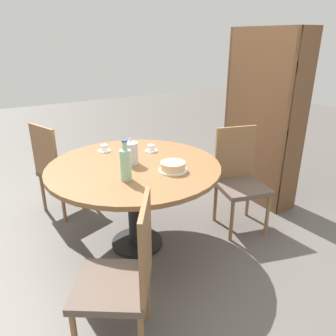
{
  "coord_description": "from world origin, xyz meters",
  "views": [
    {
      "loc": [
        2.26,
        -1.02,
        1.73
      ],
      "look_at": [
        0.0,
        0.32,
        0.67
      ],
      "focal_mm": 35.0,
      "sensor_mm": 36.0,
      "label": 1
    }
  ],
  "objects_px": {
    "bookshelf": "(261,121)",
    "cup_a": "(151,149)",
    "cup_b": "(104,149)",
    "chair_c": "(59,168)",
    "cake_main": "(173,167)",
    "chair_a": "(124,276)",
    "water_bottle": "(126,164)",
    "chair_b": "(239,178)",
    "coffee_pot": "(131,152)"
  },
  "relations": [
    {
      "from": "water_bottle",
      "to": "cup_a",
      "type": "relative_size",
      "value": 2.6
    },
    {
      "from": "coffee_pot",
      "to": "water_bottle",
      "type": "height_order",
      "value": "water_bottle"
    },
    {
      "from": "coffee_pot",
      "to": "cup_a",
      "type": "bearing_deg",
      "value": 123.99
    },
    {
      "from": "coffee_pot",
      "to": "water_bottle",
      "type": "bearing_deg",
      "value": -30.79
    },
    {
      "from": "chair_c",
      "to": "cake_main",
      "type": "bearing_deg",
      "value": -172.73
    },
    {
      "from": "cup_a",
      "to": "chair_a",
      "type": "bearing_deg",
      "value": -34.57
    },
    {
      "from": "bookshelf",
      "to": "cup_a",
      "type": "height_order",
      "value": "bookshelf"
    },
    {
      "from": "cup_a",
      "to": "bookshelf",
      "type": "bearing_deg",
      "value": 88.21
    },
    {
      "from": "cake_main",
      "to": "chair_b",
      "type": "bearing_deg",
      "value": 96.13
    },
    {
      "from": "chair_c",
      "to": "cup_a",
      "type": "xyz_separation_m",
      "value": [
        0.69,
        0.69,
        0.29
      ]
    },
    {
      "from": "chair_a",
      "to": "cup_a",
      "type": "relative_size",
      "value": 8.22
    },
    {
      "from": "cup_b",
      "to": "coffee_pot",
      "type": "bearing_deg",
      "value": 10.76
    },
    {
      "from": "cup_b",
      "to": "cake_main",
      "type": "bearing_deg",
      "value": 22.17
    },
    {
      "from": "chair_b",
      "to": "bookshelf",
      "type": "distance_m",
      "value": 0.8
    },
    {
      "from": "chair_b",
      "to": "chair_c",
      "type": "height_order",
      "value": "same"
    },
    {
      "from": "bookshelf",
      "to": "cup_b",
      "type": "height_order",
      "value": "bookshelf"
    },
    {
      "from": "cup_a",
      "to": "coffee_pot",
      "type": "bearing_deg",
      "value": -56.01
    },
    {
      "from": "chair_c",
      "to": "bookshelf",
      "type": "distance_m",
      "value": 2.16
    },
    {
      "from": "bookshelf",
      "to": "cake_main",
      "type": "xyz_separation_m",
      "value": [
        0.46,
        -1.38,
        -0.09
      ]
    },
    {
      "from": "water_bottle",
      "to": "cup_b",
      "type": "bearing_deg",
      "value": 172.83
    },
    {
      "from": "chair_a",
      "to": "bookshelf",
      "type": "bearing_deg",
      "value": 150.14
    },
    {
      "from": "cup_a",
      "to": "chair_c",
      "type": "bearing_deg",
      "value": -135.04
    },
    {
      "from": "chair_a",
      "to": "cup_b",
      "type": "distance_m",
      "value": 1.42
    },
    {
      "from": "cup_b",
      "to": "water_bottle",
      "type": "bearing_deg",
      "value": -7.17
    },
    {
      "from": "water_bottle",
      "to": "cake_main",
      "type": "xyz_separation_m",
      "value": [
        0.03,
        0.38,
        -0.09
      ]
    },
    {
      "from": "cake_main",
      "to": "cup_b",
      "type": "height_order",
      "value": "cake_main"
    },
    {
      "from": "chair_a",
      "to": "chair_b",
      "type": "distance_m",
      "value": 1.64
    },
    {
      "from": "cup_b",
      "to": "cup_a",
      "type": "bearing_deg",
      "value": 59.32
    },
    {
      "from": "chair_c",
      "to": "bookshelf",
      "type": "xyz_separation_m",
      "value": [
        0.73,
        2.0,
        0.39
      ]
    },
    {
      "from": "chair_a",
      "to": "bookshelf",
      "type": "relative_size",
      "value": 0.53
    },
    {
      "from": "cup_b",
      "to": "chair_b",
      "type": "bearing_deg",
      "value": 59.67
    },
    {
      "from": "chair_b",
      "to": "cup_a",
      "type": "relative_size",
      "value": 8.22
    },
    {
      "from": "chair_b",
      "to": "cake_main",
      "type": "height_order",
      "value": "chair_b"
    },
    {
      "from": "chair_b",
      "to": "cake_main",
      "type": "bearing_deg",
      "value": -159.31
    },
    {
      "from": "bookshelf",
      "to": "water_bottle",
      "type": "xyz_separation_m",
      "value": [
        0.43,
        -1.76,
        0.0
      ]
    },
    {
      "from": "chair_c",
      "to": "cake_main",
      "type": "distance_m",
      "value": 1.38
    },
    {
      "from": "bookshelf",
      "to": "chair_a",
      "type": "bearing_deg",
      "value": 117.32
    },
    {
      "from": "cup_b",
      "to": "chair_a",
      "type": "bearing_deg",
      "value": -16.81
    },
    {
      "from": "chair_a",
      "to": "cake_main",
      "type": "xyz_separation_m",
      "value": [
        -0.61,
        0.69,
        0.3
      ]
    },
    {
      "from": "chair_a",
      "to": "cake_main",
      "type": "distance_m",
      "value": 0.97
    },
    {
      "from": "chair_a",
      "to": "chair_c",
      "type": "xyz_separation_m",
      "value": [
        -1.81,
        0.07,
        0.0
      ]
    },
    {
      "from": "chair_b",
      "to": "coffee_pot",
      "type": "bearing_deg",
      "value": -177.86
    },
    {
      "from": "cake_main",
      "to": "cup_b",
      "type": "xyz_separation_m",
      "value": [
        -0.71,
        -0.29,
        -0.01
      ]
    },
    {
      "from": "chair_b",
      "to": "cup_b",
      "type": "distance_m",
      "value": 1.28
    },
    {
      "from": "cup_a",
      "to": "cup_b",
      "type": "relative_size",
      "value": 1.0
    },
    {
      "from": "water_bottle",
      "to": "cake_main",
      "type": "bearing_deg",
      "value": 85.64
    },
    {
      "from": "coffee_pot",
      "to": "water_bottle",
      "type": "distance_m",
      "value": 0.32
    },
    {
      "from": "chair_a",
      "to": "water_bottle",
      "type": "xyz_separation_m",
      "value": [
        -0.64,
        0.32,
        0.39
      ]
    },
    {
      "from": "coffee_pot",
      "to": "cup_b",
      "type": "relative_size",
      "value": 1.88
    },
    {
      "from": "chair_a",
      "to": "chair_b",
      "type": "xyz_separation_m",
      "value": [
        -0.7,
        1.48,
        0.0
      ]
    }
  ]
}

